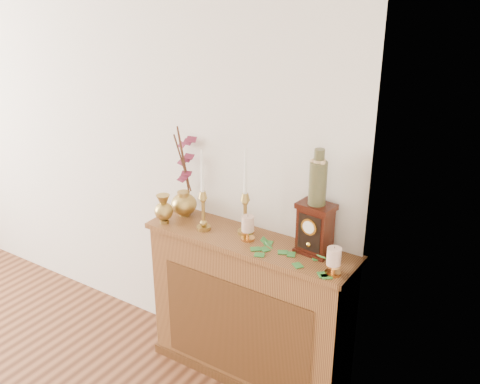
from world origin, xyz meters
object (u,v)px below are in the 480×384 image
Objects in this scene: candlestick_center at (245,207)px; bud_vase at (164,209)px; mantel_clock at (315,229)px; candlestick_left at (203,204)px; ceramic_vase at (318,180)px; ginger_jar at (186,173)px.

candlestick_center reaches higher than bud_vase.
bud_vase is 0.91m from mantel_clock.
candlestick_left is 0.26m from bud_vase.
mantel_clock is at bearing -95.99° from ceramic_vase.
ginger_jar is (0.03, 0.19, 0.17)m from bud_vase.
ginger_jar is 2.04× the size of mantel_clock.
candlestick_left reaches higher than bud_vase.
candlestick_center is at bearing -6.11° from ginger_jar.
ginger_jar is at bearing 177.97° from ceramic_vase.
candlestick_left reaches higher than mantel_clock.
bud_vase is 0.63× the size of mantel_clock.
bud_vase is at bearing -164.15° from mantel_clock.
ginger_jar is at bearing 173.89° from candlestick_center.
ginger_jar is 0.87m from mantel_clock.
candlestick_center is at bearing 16.61° from bud_vase.
candlestick_center is 1.72× the size of ceramic_vase.
mantel_clock is (0.89, 0.15, 0.05)m from bud_vase.
ceramic_vase reaches higher than candlestick_center.
candlestick_center is 0.49m from ceramic_vase.
candlestick_left is at bearing -171.24° from ceramic_vase.
ceramic_vase reaches higher than mantel_clock.
bud_vase is 0.25m from ginger_jar.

